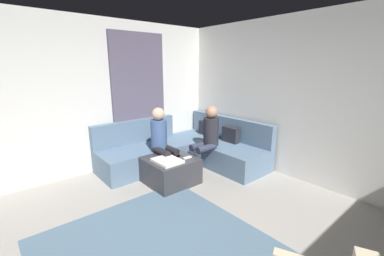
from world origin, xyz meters
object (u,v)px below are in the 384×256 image
Objects in this scene: coffee_mug at (171,150)px; person_on_couch_side at (162,139)px; person_on_couch_back at (207,136)px; ottoman at (170,170)px; game_remote at (187,158)px; sectional_couch at (187,150)px.

coffee_mug is 0.24m from person_on_couch_side.
coffee_mug is 0.69m from person_on_couch_back.
person_on_couch_back and person_on_couch_side have the same top height.
person_on_couch_back is (0.26, 0.61, 0.19)m from coffee_mug.
game_remote is (0.18, 0.22, 0.22)m from ottoman.
person_on_couch_back is (0.04, 0.79, 0.45)m from ottoman.
coffee_mug is at bearing 137.63° from person_on_couch_side.
person_on_couch_back is at bearing 103.58° from game_remote.
sectional_couch is 26.84× the size of coffee_mug.
game_remote is at bearing 5.71° from coffee_mug.
game_remote is 0.63m from person_on_couch_back.
sectional_couch is 0.64m from person_on_couch_back.
person_on_couch_back reaches higher than coffee_mug.
coffee_mug is 0.40m from game_remote.
ottoman is 5.07× the size of game_remote.
sectional_couch is 0.64m from coffee_mug.
coffee_mug reaches higher than ottoman.
person_on_couch_side is (-0.10, -0.11, 0.19)m from coffee_mug.
person_on_couch_side reaches higher than ottoman.
game_remote is at bearing 50.71° from ottoman.
coffee_mug is at bearing 140.71° from ottoman.
sectional_couch is 17.00× the size of game_remote.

